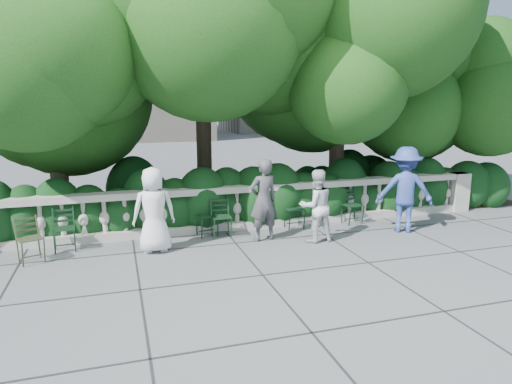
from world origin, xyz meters
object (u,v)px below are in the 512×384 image
object	(u,v)px
chair_weathered	(34,265)
person_woman_grey	(263,200)
chair_e	(296,230)
chair_d	(210,237)
chair_f	(355,225)
person_businessman	(154,210)
chair_b	(66,253)
person_older_blue	(405,190)
person_casual_man	(316,206)
chair_c	(223,239)

from	to	relation	value
chair_weathered	person_woman_grey	xyz separation A→B (m)	(4.34, 0.17, 0.85)
chair_e	chair_d	bearing A→B (deg)	179.37
chair_f	person_businessman	world-z (taller)	person_businessman
chair_b	person_woman_grey	bearing A→B (deg)	-9.59
person_businessman	person_woman_grey	size ratio (longest dim) A/B	0.97
chair_d	chair_weathered	distance (m)	3.38
chair_d	chair_e	size ratio (longest dim) A/B	1.00
chair_b	person_older_blue	size ratio (longest dim) A/B	0.45
chair_weathered	person_casual_man	bearing A→B (deg)	-24.64
person_casual_man	chair_e	bearing A→B (deg)	-88.96
chair_b	chair_c	distance (m)	3.07
chair_e	person_woman_grey	bearing A→B (deg)	-152.92
chair_b	chair_d	bearing A→B (deg)	-1.30
chair_weathered	chair_b	bearing A→B (deg)	24.75
chair_e	chair_weathered	distance (m)	5.34
person_businessman	person_older_blue	xyz separation A→B (m)	(5.38, -0.22, 0.12)
chair_d	person_casual_man	bearing A→B (deg)	-33.57
chair_c	person_businessman	xyz separation A→B (m)	(-1.41, -0.36, 0.82)
person_businessman	person_woman_grey	distance (m)	2.21
chair_b	person_woman_grey	size ratio (longest dim) A/B	0.49
chair_c	person_woman_grey	bearing A→B (deg)	-17.25
chair_e	person_older_blue	distance (m)	2.53
chair_weathered	person_older_blue	distance (m)	7.57
chair_f	person_older_blue	xyz separation A→B (m)	(0.76, -0.74, 0.94)
chair_d	person_woman_grey	bearing A→B (deg)	-35.54
chair_b	person_businessman	distance (m)	1.90
chair_b	chair_d	world-z (taller)	same
chair_f	chair_weathered	world-z (taller)	same
person_woman_grey	chair_b	bearing A→B (deg)	-15.74
chair_d	person_woman_grey	world-z (taller)	person_woman_grey
chair_e	person_woman_grey	xyz separation A→B (m)	(-0.95, -0.50, 0.85)
chair_b	chair_weathered	xyz separation A→B (m)	(-0.47, -0.51, 0.00)
chair_b	person_woman_grey	world-z (taller)	person_woman_grey
chair_f	person_businessman	xyz separation A→B (m)	(-4.62, -0.52, 0.82)
person_woman_grey	person_older_blue	bearing A→B (deg)	163.86
chair_c	chair_weathered	world-z (taller)	same
chair_b	chair_weathered	world-z (taller)	same
person_businessman	person_older_blue	bearing A→B (deg)	174.90
chair_b	person_businessman	world-z (taller)	person_businessman
person_woman_grey	chair_d	bearing A→B (deg)	-36.61
chair_f	chair_b	bearing A→B (deg)	174.64
chair_e	chair_f	world-z (taller)	same
chair_weathered	person_businessman	size ratio (longest dim) A/B	0.51
chair_c	chair_d	size ratio (longest dim) A/B	1.00
person_woman_grey	person_older_blue	xyz separation A→B (m)	(3.17, -0.30, 0.09)
chair_b	person_casual_man	xyz separation A→B (m)	(4.87, -0.73, 0.75)
chair_weathered	person_woman_grey	world-z (taller)	person_woman_grey
chair_c	chair_f	xyz separation A→B (m)	(3.21, 0.15, 0.00)
chair_b	chair_c	xyz separation A→B (m)	(3.07, -0.04, 0.00)
chair_f	person_woman_grey	world-z (taller)	person_woman_grey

